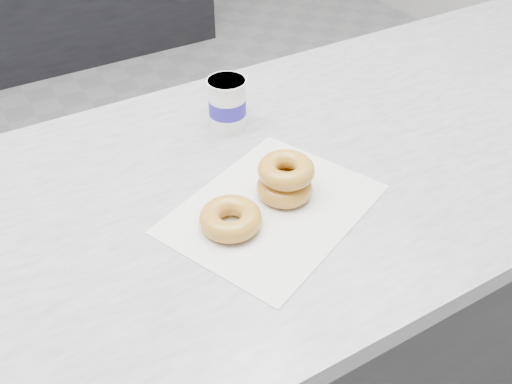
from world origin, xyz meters
TOP-DOWN VIEW (x-y plane):
  - ground at (0.00, 0.00)m, footprint 5.00×5.00m
  - counter at (0.00, -0.60)m, footprint 3.06×0.76m
  - wax_paper at (0.10, -0.69)m, footprint 0.41×0.37m
  - donut_single at (0.02, -0.69)m, footprint 0.12×0.12m
  - donut_stack at (0.14, -0.66)m, footprint 0.11×0.11m
  - coffee_cup at (0.15, -0.43)m, footprint 0.10×0.10m

SIDE VIEW (x-z plane):
  - ground at x=0.00m, z-range 0.00..0.00m
  - counter at x=0.00m, z-range 0.00..0.90m
  - wax_paper at x=0.10m, z-range 0.90..0.90m
  - donut_single at x=0.02m, z-range 0.90..0.94m
  - donut_stack at x=0.14m, z-range 0.90..0.97m
  - coffee_cup at x=0.15m, z-range 0.90..1.01m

